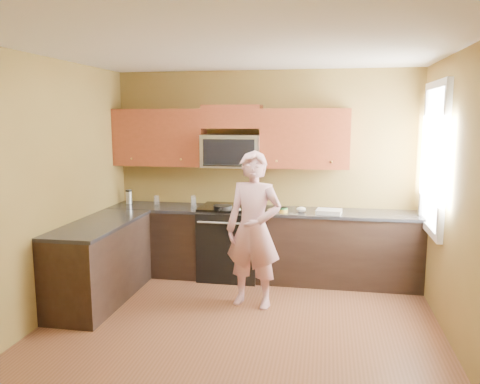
% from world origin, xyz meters
% --- Properties ---
extents(floor, '(4.00, 4.00, 0.00)m').
position_xyz_m(floor, '(0.00, 0.00, 0.00)').
color(floor, brown).
rests_on(floor, ground).
extents(ceiling, '(4.00, 4.00, 0.00)m').
position_xyz_m(ceiling, '(0.00, 0.00, 2.70)').
color(ceiling, white).
rests_on(ceiling, ground).
extents(wall_back, '(4.00, 0.00, 4.00)m').
position_xyz_m(wall_back, '(0.00, 2.00, 1.35)').
color(wall_back, brown).
rests_on(wall_back, ground).
extents(wall_front, '(4.00, 0.00, 4.00)m').
position_xyz_m(wall_front, '(0.00, -2.00, 1.35)').
color(wall_front, brown).
rests_on(wall_front, ground).
extents(wall_left, '(0.00, 4.00, 4.00)m').
position_xyz_m(wall_left, '(-2.00, 0.00, 1.35)').
color(wall_left, brown).
rests_on(wall_left, ground).
extents(wall_right, '(0.00, 4.00, 4.00)m').
position_xyz_m(wall_right, '(2.00, 0.00, 1.35)').
color(wall_right, brown).
rests_on(wall_right, ground).
extents(cabinet_back_run, '(4.00, 0.60, 0.88)m').
position_xyz_m(cabinet_back_run, '(0.00, 1.70, 0.44)').
color(cabinet_back_run, black).
rests_on(cabinet_back_run, floor).
extents(cabinet_left_run, '(0.60, 1.60, 0.88)m').
position_xyz_m(cabinet_left_run, '(-1.70, 0.60, 0.44)').
color(cabinet_left_run, black).
rests_on(cabinet_left_run, floor).
extents(countertop_back, '(4.00, 0.62, 0.04)m').
position_xyz_m(countertop_back, '(0.00, 1.69, 0.90)').
color(countertop_back, black).
rests_on(countertop_back, cabinet_back_run).
extents(countertop_left, '(0.62, 1.60, 0.04)m').
position_xyz_m(countertop_left, '(-1.69, 0.60, 0.90)').
color(countertop_left, black).
rests_on(countertop_left, cabinet_left_run).
extents(stove, '(0.76, 0.65, 0.95)m').
position_xyz_m(stove, '(-0.40, 1.68, 0.47)').
color(stove, black).
rests_on(stove, floor).
extents(microwave, '(0.76, 0.40, 0.42)m').
position_xyz_m(microwave, '(-0.40, 1.80, 1.45)').
color(microwave, silver).
rests_on(microwave, wall_back).
extents(upper_cab_left, '(1.22, 0.33, 0.75)m').
position_xyz_m(upper_cab_left, '(-1.39, 1.83, 1.45)').
color(upper_cab_left, maroon).
rests_on(upper_cab_left, wall_back).
extents(upper_cab_right, '(1.12, 0.33, 0.75)m').
position_xyz_m(upper_cab_right, '(0.54, 1.83, 1.45)').
color(upper_cab_right, maroon).
rests_on(upper_cab_right, wall_back).
extents(upper_cab_over_mw, '(0.76, 0.33, 0.30)m').
position_xyz_m(upper_cab_over_mw, '(-0.40, 1.83, 2.10)').
color(upper_cab_over_mw, maroon).
rests_on(upper_cab_over_mw, wall_back).
extents(window, '(0.06, 1.06, 1.66)m').
position_xyz_m(window, '(1.98, 1.20, 1.65)').
color(window, white).
rests_on(window, wall_right).
extents(woman, '(0.70, 0.53, 1.73)m').
position_xyz_m(woman, '(0.05, 0.78, 0.87)').
color(woman, '#CE677E').
rests_on(woman, floor).
extents(frying_pan, '(0.24, 0.42, 0.05)m').
position_xyz_m(frying_pan, '(-0.44, 1.44, 0.95)').
color(frying_pan, black).
rests_on(frying_pan, stove).
extents(butter_tub, '(0.11, 0.11, 0.08)m').
position_xyz_m(butter_tub, '(0.31, 1.51, 0.92)').
color(butter_tub, gold).
rests_on(butter_tub, countertop_back).
extents(toast_slice, '(0.14, 0.14, 0.01)m').
position_xyz_m(toast_slice, '(0.16, 1.65, 0.93)').
color(toast_slice, '#B27F47').
rests_on(toast_slice, countertop_back).
extents(napkin_a, '(0.14, 0.15, 0.06)m').
position_xyz_m(napkin_a, '(-0.27, 1.45, 0.95)').
color(napkin_a, silver).
rests_on(napkin_a, countertop_back).
extents(napkin_b, '(0.16, 0.16, 0.07)m').
position_xyz_m(napkin_b, '(0.52, 1.60, 0.95)').
color(napkin_b, silver).
rests_on(napkin_b, countertop_back).
extents(dish_towel, '(0.33, 0.27, 0.05)m').
position_xyz_m(dish_towel, '(0.86, 1.57, 0.95)').
color(dish_towel, silver).
rests_on(dish_towel, countertop_back).
extents(travel_mug, '(0.11, 0.11, 0.19)m').
position_xyz_m(travel_mug, '(-1.84, 1.79, 0.92)').
color(travel_mug, silver).
rests_on(travel_mug, countertop_back).
extents(glass_a, '(0.08, 0.08, 0.12)m').
position_xyz_m(glass_a, '(-1.44, 1.79, 0.98)').
color(glass_a, silver).
rests_on(glass_a, countertop_back).
extents(glass_b, '(0.09, 0.09, 0.12)m').
position_xyz_m(glass_b, '(-0.92, 1.76, 0.98)').
color(glass_b, silver).
rests_on(glass_b, countertop_back).
extents(glass_c, '(0.08, 0.08, 0.12)m').
position_xyz_m(glass_c, '(-0.96, 1.91, 0.98)').
color(glass_c, silver).
rests_on(glass_c, countertop_back).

